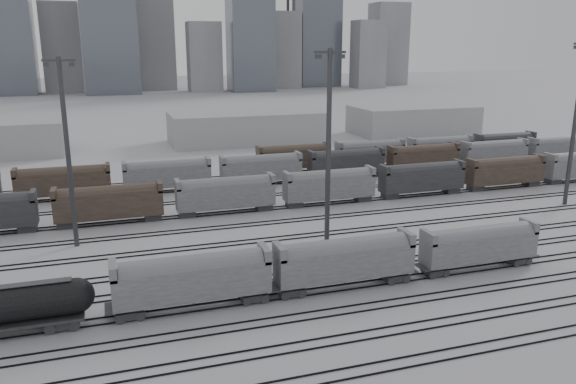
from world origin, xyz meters
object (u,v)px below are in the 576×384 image
object	(u,v)px
hopper_car_b	(345,258)
light_mast_c	(328,145)
hopper_car_a	(192,277)
hopper_car_c	(479,243)

from	to	relation	value
hopper_car_b	light_mast_c	distance (m)	16.35
hopper_car_a	hopper_car_b	size ratio (longest dim) A/B	1.01
hopper_car_b	light_mast_c	bearing A→B (deg)	76.22
hopper_car_b	hopper_car_c	world-z (taller)	hopper_car_b
hopper_car_a	light_mast_c	xyz separation A→B (m)	(19.06, 12.75, 9.72)
hopper_car_c	light_mast_c	world-z (taller)	light_mast_c
hopper_car_b	hopper_car_c	xyz separation A→B (m)	(16.61, 0.00, -0.21)
hopper_car_c	light_mast_c	size ratio (longest dim) A/B	0.57
hopper_car_a	light_mast_c	size ratio (longest dim) A/B	0.61
light_mast_c	hopper_car_a	bearing A→B (deg)	-146.23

